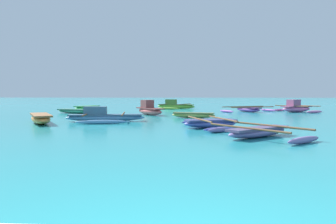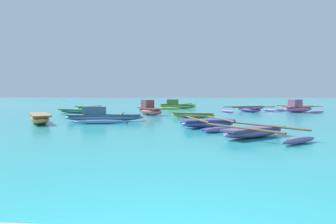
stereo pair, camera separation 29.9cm
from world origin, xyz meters
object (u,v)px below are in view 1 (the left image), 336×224
at_px(moored_boat_2, 104,117).
at_px(moored_boat_6, 77,111).
at_px(moored_boat_1, 175,106).
at_px(moored_boat_4, 193,115).
at_px(moored_boat_8, 210,123).
at_px(moored_boat_9, 248,109).
at_px(moored_boat_7, 296,108).
at_px(moored_boat_10, 41,118).
at_px(moored_boat_3, 258,132).
at_px(moored_boat_0, 149,110).
at_px(moored_boat_5, 87,108).

xyz_separation_m(moored_boat_2, moored_boat_6, (-3.81, 6.39, -0.08)).
height_order(moored_boat_1, moored_boat_4, moored_boat_1).
xyz_separation_m(moored_boat_2, moored_boat_4, (4.78, 2.49, -0.07)).
xyz_separation_m(moored_boat_8, moored_boat_9, (3.96, 11.59, 0.02)).
distance_m(moored_boat_1, moored_boat_2, 14.46).
xyz_separation_m(moored_boat_6, moored_boat_7, (16.97, 2.62, 0.16)).
relative_size(moored_boat_8, moored_boat_10, 1.16).
bearing_deg(moored_boat_1, moored_boat_2, -82.61).
distance_m(moored_boat_2, moored_boat_9, 12.92).
xyz_separation_m(moored_boat_3, moored_boat_8, (-1.37, 2.73, 0.01)).
relative_size(moored_boat_1, moored_boat_3, 1.18).
xyz_separation_m(moored_boat_9, moored_boat_10, (-12.12, -10.23, 0.05)).
bearing_deg(moored_boat_7, moored_boat_6, 156.85).
bearing_deg(moored_boat_1, moored_boat_3, -59.46).
height_order(moored_boat_0, moored_boat_7, moored_boat_0).
relative_size(moored_boat_3, moored_boat_6, 1.05).
height_order(moored_boat_0, moored_boat_4, moored_boat_0).
bearing_deg(moored_boat_5, moored_boat_6, -142.83).
bearing_deg(moored_boat_2, moored_boat_8, -35.44).
bearing_deg(moored_boat_1, moored_boat_9, -19.91).
bearing_deg(moored_boat_8, moored_boat_4, 80.25).
bearing_deg(moored_boat_7, moored_boat_8, -155.63).
bearing_deg(moored_boat_2, moored_boat_9, 34.64).
distance_m(moored_boat_1, moored_boat_9, 7.98).
height_order(moored_boat_1, moored_boat_3, moored_boat_1).
bearing_deg(moored_boat_3, moored_boat_0, 76.67).
relative_size(moored_boat_0, moored_boat_10, 0.92).
distance_m(moored_boat_2, moored_boat_10, 3.07).
height_order(moored_boat_0, moored_boat_5, moored_boat_0).
distance_m(moored_boat_4, moored_boat_8, 5.19).
relative_size(moored_boat_5, moored_boat_6, 0.73).
bearing_deg(moored_boat_6, moored_boat_10, -64.34).
bearing_deg(moored_boat_9, moored_boat_2, -73.35).
relative_size(moored_boat_0, moored_boat_5, 1.12).
xyz_separation_m(moored_boat_3, moored_boat_9, (2.60, 14.33, 0.03)).
bearing_deg(moored_boat_8, moored_boat_10, 154.14).
bearing_deg(moored_boat_7, moored_boat_3, -145.94).
bearing_deg(moored_boat_6, moored_boat_2, -41.13).
distance_m(moored_boat_2, moored_boat_6, 7.44).
xyz_separation_m(moored_boat_0, moored_boat_7, (11.37, 3.95, -0.03)).
relative_size(moored_boat_0, moored_boat_6, 0.82).
xyz_separation_m(moored_boat_1, moored_boat_4, (1.53, -11.60, -0.11)).
xyz_separation_m(moored_boat_0, moored_boat_4, (2.98, -2.57, -0.18)).
bearing_deg(moored_boat_3, moored_boat_6, 93.16).
xyz_separation_m(moored_boat_1, moored_boat_2, (-3.25, -14.09, -0.04)).
bearing_deg(moored_boat_6, moored_boat_9, 29.02).
xyz_separation_m(moored_boat_4, moored_boat_7, (8.39, 6.52, 0.15)).
bearing_deg(moored_boat_5, moored_boat_2, -127.26).
bearing_deg(moored_boat_5, moored_boat_7, -63.78).
xyz_separation_m(moored_boat_1, moored_boat_10, (-6.03, -15.40, -0.04)).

